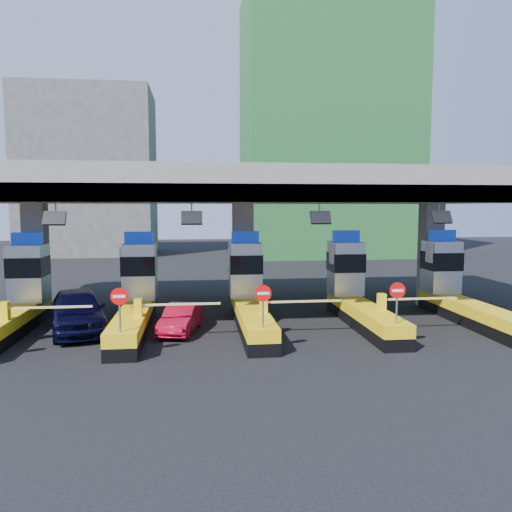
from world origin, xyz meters
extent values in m
plane|color=black|center=(0.00, 0.00, 0.00)|extent=(120.00, 120.00, 0.00)
cube|color=slate|center=(0.00, 3.00, 6.25)|extent=(28.00, 12.00, 1.50)
cube|color=#4C4C49|center=(0.00, -2.70, 5.85)|extent=(28.00, 0.60, 0.70)
cube|color=slate|center=(-10.00, 3.00, 2.75)|extent=(1.00, 1.00, 5.50)
cube|color=slate|center=(0.00, 3.00, 2.75)|extent=(1.00, 1.00, 5.50)
cube|color=slate|center=(10.00, 3.00, 2.75)|extent=(1.00, 1.00, 5.50)
cylinder|color=slate|center=(-7.50, -2.70, 5.25)|extent=(0.06, 0.06, 0.50)
cube|color=black|center=(-7.50, -2.90, 4.90)|extent=(0.80, 0.38, 0.54)
cylinder|color=slate|center=(-2.50, -2.70, 5.25)|extent=(0.06, 0.06, 0.50)
cube|color=black|center=(-2.50, -2.90, 4.90)|extent=(0.80, 0.38, 0.54)
cylinder|color=slate|center=(2.50, -2.70, 5.25)|extent=(0.06, 0.06, 0.50)
cube|color=black|center=(2.50, -2.90, 4.90)|extent=(0.80, 0.38, 0.54)
cylinder|color=slate|center=(7.50, -2.70, 5.25)|extent=(0.06, 0.06, 0.50)
cube|color=black|center=(7.50, -2.90, 4.90)|extent=(0.80, 0.38, 0.54)
cube|color=black|center=(-10.00, -1.00, 0.25)|extent=(1.20, 8.00, 0.50)
cube|color=#E5B70C|center=(-10.00, -1.00, 0.75)|extent=(1.20, 8.00, 0.50)
cube|color=#9EA3A8|center=(-10.00, 1.80, 2.30)|extent=(1.50, 1.50, 2.60)
cube|color=black|center=(-10.00, 1.78, 2.60)|extent=(1.56, 1.56, 0.90)
cube|color=#0C2DBF|center=(-10.00, 1.80, 3.88)|extent=(1.30, 0.35, 0.55)
cube|color=white|center=(-10.80, 1.50, 3.00)|extent=(0.06, 0.70, 0.90)
cube|color=#E5B70C|center=(-9.65, -2.20, 1.35)|extent=(0.30, 0.35, 0.70)
cube|color=white|center=(-8.00, -2.20, 1.45)|extent=(3.20, 0.08, 0.08)
cube|color=black|center=(-5.00, -1.00, 0.25)|extent=(1.20, 8.00, 0.50)
cube|color=#E5B70C|center=(-5.00, -1.00, 0.75)|extent=(1.20, 8.00, 0.50)
cube|color=#9EA3A8|center=(-5.00, 1.80, 2.30)|extent=(1.50, 1.50, 2.60)
cube|color=black|center=(-5.00, 1.78, 2.60)|extent=(1.56, 1.56, 0.90)
cube|color=#0C2DBF|center=(-5.00, 1.80, 3.88)|extent=(1.30, 0.35, 0.55)
cube|color=white|center=(-5.80, 1.50, 3.00)|extent=(0.06, 0.70, 0.90)
cylinder|color=slate|center=(-5.00, -4.60, 1.65)|extent=(0.07, 0.07, 1.30)
cylinder|color=red|center=(-5.00, -4.63, 2.25)|extent=(0.60, 0.04, 0.60)
cube|color=white|center=(-5.00, -4.65, 2.25)|extent=(0.42, 0.02, 0.10)
cube|color=#E5B70C|center=(-4.65, -2.20, 1.35)|extent=(0.30, 0.35, 0.70)
cube|color=white|center=(-3.00, -2.20, 1.45)|extent=(3.20, 0.08, 0.08)
cube|color=black|center=(0.00, -1.00, 0.25)|extent=(1.20, 8.00, 0.50)
cube|color=#E5B70C|center=(0.00, -1.00, 0.75)|extent=(1.20, 8.00, 0.50)
cube|color=#9EA3A8|center=(0.00, 1.80, 2.30)|extent=(1.50, 1.50, 2.60)
cube|color=black|center=(0.00, 1.78, 2.60)|extent=(1.56, 1.56, 0.90)
cube|color=#0C2DBF|center=(0.00, 1.80, 3.88)|extent=(1.30, 0.35, 0.55)
cube|color=white|center=(-0.80, 1.50, 3.00)|extent=(0.06, 0.70, 0.90)
cylinder|color=slate|center=(0.00, -4.60, 1.65)|extent=(0.07, 0.07, 1.30)
cylinder|color=red|center=(0.00, -4.63, 2.25)|extent=(0.60, 0.04, 0.60)
cube|color=white|center=(0.00, -4.65, 2.25)|extent=(0.42, 0.02, 0.10)
cube|color=#E5B70C|center=(0.35, -2.20, 1.35)|extent=(0.30, 0.35, 0.70)
cube|color=white|center=(2.00, -2.20, 1.45)|extent=(3.20, 0.08, 0.08)
cube|color=black|center=(5.00, -1.00, 0.25)|extent=(1.20, 8.00, 0.50)
cube|color=#E5B70C|center=(5.00, -1.00, 0.75)|extent=(1.20, 8.00, 0.50)
cube|color=#9EA3A8|center=(5.00, 1.80, 2.30)|extent=(1.50, 1.50, 2.60)
cube|color=black|center=(5.00, 1.78, 2.60)|extent=(1.56, 1.56, 0.90)
cube|color=#0C2DBF|center=(5.00, 1.80, 3.88)|extent=(1.30, 0.35, 0.55)
cube|color=white|center=(4.20, 1.50, 3.00)|extent=(0.06, 0.70, 0.90)
cylinder|color=slate|center=(5.00, -4.60, 1.65)|extent=(0.07, 0.07, 1.30)
cylinder|color=red|center=(5.00, -4.63, 2.25)|extent=(0.60, 0.04, 0.60)
cube|color=white|center=(5.00, -4.65, 2.25)|extent=(0.42, 0.02, 0.10)
cube|color=#E5B70C|center=(5.35, -2.20, 1.35)|extent=(0.30, 0.35, 0.70)
cube|color=white|center=(7.00, -2.20, 1.45)|extent=(3.20, 0.08, 0.08)
cube|color=black|center=(10.00, -1.00, 0.25)|extent=(1.20, 8.00, 0.50)
cube|color=#E5B70C|center=(10.00, -1.00, 0.75)|extent=(1.20, 8.00, 0.50)
cube|color=#9EA3A8|center=(10.00, 1.80, 2.30)|extent=(1.50, 1.50, 2.60)
cube|color=black|center=(10.00, 1.78, 2.60)|extent=(1.56, 1.56, 0.90)
cube|color=#0C2DBF|center=(10.00, 1.80, 3.88)|extent=(1.30, 0.35, 0.55)
cube|color=white|center=(9.20, 1.50, 3.00)|extent=(0.06, 0.70, 0.90)
cube|color=#E5B70C|center=(10.35, -2.20, 1.35)|extent=(0.30, 0.35, 0.70)
cube|color=#1E5926|center=(12.00, 32.00, 14.00)|extent=(18.00, 12.00, 28.00)
cube|color=#4C4C49|center=(-14.00, 36.00, 9.00)|extent=(14.00, 10.00, 18.00)
imported|color=black|center=(-7.40, -0.31, 0.92)|extent=(3.58, 5.77, 1.83)
imported|color=#A30C24|center=(-3.03, -0.94, 0.59)|extent=(1.96, 3.74, 1.17)
camera|label=1|loc=(-2.37, -22.00, 5.33)|focal=35.00mm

